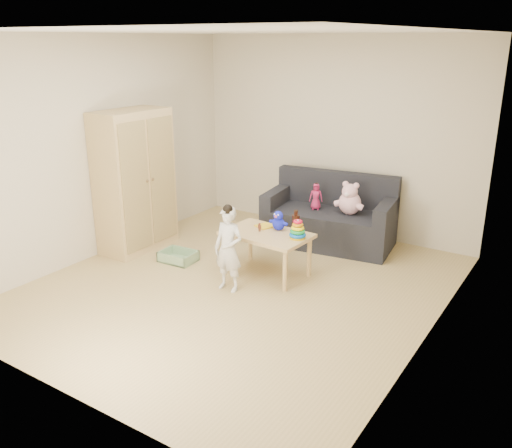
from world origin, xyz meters
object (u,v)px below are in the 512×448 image
Objects in this scene: play_table at (266,254)px; wardrobe at (135,181)px; toddler at (229,250)px; sofa at (328,227)px.

wardrobe is at bearing -174.72° from play_table.
play_table is 0.60m from toddler.
toddler is (-0.29, -1.80, 0.22)m from sofa.
wardrobe is 1.95× the size of toddler.
play_table is (-0.17, -1.25, 0.02)m from sofa.
toddler is at bearing -12.76° from wardrobe.
sofa is 1.83m from toddler.
sofa is at bearing 82.40° from play_table.
toddler reaches higher than sofa.
toddler reaches higher than play_table.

